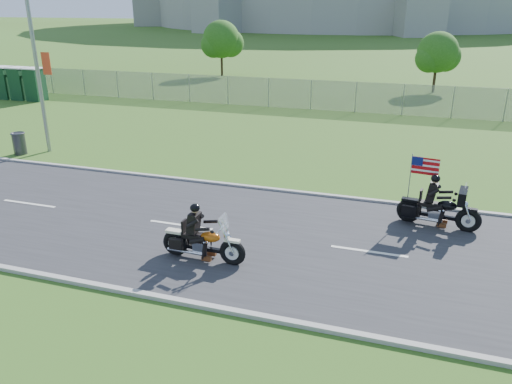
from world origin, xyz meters
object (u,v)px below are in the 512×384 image
(streetlight, at_px, (35,30))
(motorcycle_follow, at_px, (438,210))
(porta_toilet_c, at_px, (5,83))
(porta_toilet_a, at_px, (35,85))
(motorcycle_lead, at_px, (202,243))
(trash_can, at_px, (19,144))
(porta_toilet_b, at_px, (20,84))

(streetlight, height_order, motorcycle_follow, streetlight)
(motorcycle_follow, bearing_deg, porta_toilet_c, 162.37)
(porta_toilet_a, bearing_deg, streetlight, -47.09)
(motorcycle_lead, bearing_deg, trash_can, 152.01)
(porta_toilet_c, height_order, motorcycle_follow, porta_toilet_c)
(motorcycle_follow, bearing_deg, motorcycle_lead, -137.61)
(porta_toilet_b, relative_size, trash_can, 2.27)
(motorcycle_follow, bearing_deg, porta_toilet_b, 161.32)
(porta_toilet_a, xyz_separation_m, trash_can, (9.03, -11.84, -0.64))
(streetlight, distance_m, trash_can, 5.33)
(porta_toilet_b, bearing_deg, porta_toilet_a, 0.00)
(streetlight, relative_size, motorcycle_lead, 3.98)
(porta_toilet_b, distance_m, motorcycle_follow, 32.68)
(streetlight, height_order, porta_toilet_b, streetlight)
(streetlight, xyz_separation_m, trash_can, (-0.99, -1.06, -5.13))
(porta_toilet_b, relative_size, porta_toilet_c, 1.00)
(trash_can, bearing_deg, porta_toilet_c, 134.98)
(porta_toilet_b, xyz_separation_m, motorcycle_lead, (22.98, -18.87, -0.62))
(porta_toilet_a, bearing_deg, porta_toilet_b, 180.00)
(porta_toilet_c, bearing_deg, porta_toilet_a, 0.00)
(motorcycle_follow, xyz_separation_m, trash_can, (-18.85, 2.67, -0.09))
(motorcycle_follow, distance_m, trash_can, 19.04)
(streetlight, xyz_separation_m, porta_toilet_c, (-12.82, 10.78, -4.49))
(porta_toilet_b, height_order, trash_can, porta_toilet_b)
(motorcycle_lead, xyz_separation_m, trash_can, (-12.55, 7.03, -0.03))
(porta_toilet_a, bearing_deg, motorcycle_lead, -41.17)
(streetlight, bearing_deg, porta_toilet_b, 136.65)
(motorcycle_lead, bearing_deg, porta_toilet_b, 141.88)
(porta_toilet_a, height_order, porta_toilet_c, same)
(porta_toilet_b, relative_size, motorcycle_follow, 0.88)
(streetlight, relative_size, porta_toilet_b, 4.35)
(streetlight, distance_m, porta_toilet_b, 16.33)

